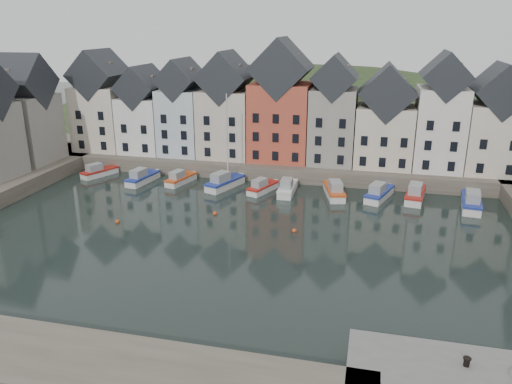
% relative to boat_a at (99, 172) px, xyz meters
% --- Properties ---
extents(ground, '(260.00, 260.00, 0.00)m').
position_rel_boat_a_xyz_m(ground, '(25.65, -19.12, -0.65)').
color(ground, black).
rests_on(ground, ground).
extents(far_quay, '(90.00, 16.00, 2.00)m').
position_rel_boat_a_xyz_m(far_quay, '(25.65, 10.88, 0.35)').
color(far_quay, brown).
rests_on(far_quay, ground).
extents(hillside, '(153.60, 70.40, 64.00)m').
position_rel_boat_a_xyz_m(hillside, '(25.67, 36.88, -18.61)').
color(hillside, '#233018').
rests_on(hillside, ground).
extents(far_terrace, '(72.37, 8.16, 17.78)m').
position_rel_boat_a_xyz_m(far_terrace, '(28.86, 8.88, 8.23)').
color(far_terrace, beige).
rests_on(far_terrace, far_quay).
extents(left_terrace, '(7.65, 17.00, 15.69)m').
position_rel_boat_a_xyz_m(left_terrace, '(-10.35, -5.62, 8.23)').
color(left_terrace, gray).
rests_on(left_terrace, left_quay).
extents(mooring_buoys, '(20.50, 5.50, 0.50)m').
position_rel_boat_a_xyz_m(mooring_buoys, '(21.65, -13.79, -0.50)').
color(mooring_buoys, '#CB4817').
rests_on(mooring_buoys, ground).
extents(boat_a, '(3.92, 5.92, 2.19)m').
position_rel_boat_a_xyz_m(boat_a, '(0.00, 0.00, 0.00)').
color(boat_a, silver).
rests_on(boat_a, ground).
extents(boat_b, '(2.92, 6.46, 2.39)m').
position_rel_boat_a_xyz_m(boat_b, '(7.74, -1.55, 0.06)').
color(boat_b, silver).
rests_on(boat_b, ground).
extents(boat_c, '(3.06, 5.94, 2.18)m').
position_rel_boat_a_xyz_m(boat_c, '(13.13, -0.56, -0.00)').
color(boat_c, silver).
rests_on(boat_c, ground).
extents(boat_d, '(4.34, 7.11, 13.00)m').
position_rel_boat_a_xyz_m(boat_d, '(19.79, -1.12, 0.19)').
color(boat_d, silver).
rests_on(boat_d, ground).
extents(boat_e, '(3.63, 5.86, 2.15)m').
position_rel_boat_a_xyz_m(boat_e, '(25.27, -1.58, -0.01)').
color(boat_e, silver).
rests_on(boat_e, ground).
extents(boat_f, '(2.02, 6.27, 2.40)m').
position_rel_boat_a_xyz_m(boat_f, '(28.64, -1.38, 0.06)').
color(boat_f, silver).
rests_on(boat_f, ground).
extents(boat_g, '(3.58, 6.85, 2.51)m').
position_rel_boat_a_xyz_m(boat_g, '(34.83, -1.17, 0.10)').
color(boat_g, silver).
rests_on(boat_g, ground).
extents(boat_h, '(3.95, 6.84, 2.51)m').
position_rel_boat_a_xyz_m(boat_h, '(40.50, -0.89, 0.10)').
color(boat_h, silver).
rests_on(boat_h, ground).
extents(boat_i, '(3.14, 7.08, 2.63)m').
position_rel_boat_a_xyz_m(boat_i, '(45.03, -0.21, 0.13)').
color(boat_i, silver).
rests_on(boat_i, ground).
extents(boat_j, '(3.04, 7.24, 2.70)m').
position_rel_boat_a_xyz_m(boat_j, '(51.53, -1.83, 0.15)').
color(boat_j, silver).
rests_on(boat_j, ground).
extents(mooring_bollard, '(0.48, 0.48, 0.56)m').
position_rel_boat_a_xyz_m(mooring_bollard, '(45.65, -36.39, 1.66)').
color(mooring_bollard, black).
rests_on(mooring_bollard, near_quay).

